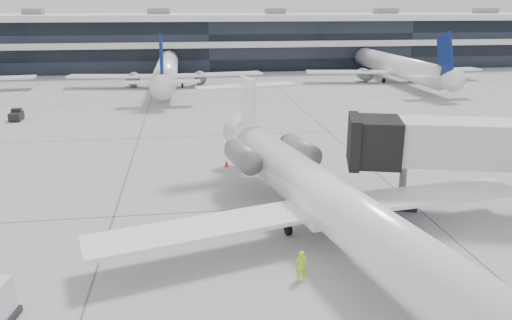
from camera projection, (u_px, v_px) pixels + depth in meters
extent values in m
plane|color=gray|center=(267.00, 208.00, 33.40)|extent=(220.00, 220.00, 0.00)
cube|color=black|center=(206.00, 43.00, 109.44)|extent=(170.00, 22.00, 10.00)
cylinder|color=white|center=(332.00, 205.00, 27.35)|extent=(8.18, 26.38, 2.96)
cone|color=white|center=(246.00, 135.00, 40.66)|extent=(3.46, 4.00, 2.81)
cube|color=white|center=(201.00, 228.00, 26.27)|extent=(12.39, 5.98, 0.24)
cube|color=white|center=(426.00, 195.00, 30.86)|extent=(12.34, 4.41, 0.24)
cylinder|color=slate|center=(243.00, 157.00, 34.60)|extent=(2.36, 3.98, 1.65)
cylinder|color=slate|center=(301.00, 151.00, 36.01)|extent=(2.36, 3.98, 1.65)
cube|color=white|center=(248.00, 109.00, 39.39)|extent=(0.87, 2.86, 4.94)
cube|color=white|center=(246.00, 86.00, 39.26)|extent=(8.09, 3.30, 0.18)
cylinder|color=black|center=(288.00, 229.00, 29.44)|extent=(0.40, 0.74, 0.70)
cylinder|color=black|center=(338.00, 221.00, 30.50)|extent=(0.40, 0.74, 0.70)
cube|color=silver|center=(503.00, 144.00, 31.44)|extent=(15.38, 6.91, 2.81)
cube|color=black|center=(377.00, 141.00, 32.40)|extent=(3.62, 4.07, 3.02)
cylinder|color=slate|center=(402.00, 186.00, 33.08)|extent=(0.48, 0.48, 3.02)
cube|color=black|center=(401.00, 202.00, 33.42)|extent=(2.27, 1.97, 0.76)
imported|color=#C6FF1A|center=(301.00, 265.00, 24.45)|extent=(0.60, 0.42, 1.59)
cone|color=red|center=(226.00, 163.00, 42.00)|extent=(0.36, 0.36, 0.56)
cube|color=red|center=(226.00, 166.00, 42.08)|extent=(0.43, 0.43, 0.03)
cube|color=black|center=(16.00, 116.00, 58.70)|extent=(1.29, 2.16, 0.88)
cube|color=black|center=(17.00, 110.00, 58.99)|extent=(1.08, 0.89, 0.49)
cylinder|color=black|center=(14.00, 117.00, 59.45)|extent=(0.18, 0.43, 0.43)
cylinder|color=black|center=(23.00, 117.00, 59.61)|extent=(0.18, 0.43, 0.43)
cylinder|color=black|center=(10.00, 120.00, 57.98)|extent=(0.18, 0.43, 0.43)
cylinder|color=black|center=(19.00, 120.00, 58.14)|extent=(0.18, 0.43, 0.43)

